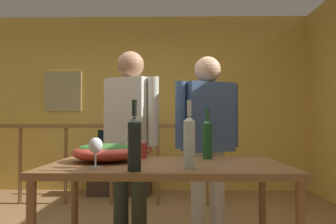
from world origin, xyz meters
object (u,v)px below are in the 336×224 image
(serving_table, at_px, (167,176))
(wine_glass, at_px, (96,147))
(salad_bowl, at_px, (106,151))
(tv_console, at_px, (120,177))
(wine_bottle_green, at_px, (207,138))
(flat_screen_tv, at_px, (120,143))
(person_standing_left, at_px, (130,132))
(wine_bottle_dark, at_px, (134,142))
(wine_bottle_clear, at_px, (189,141))
(person_standing_right, at_px, (208,134))
(framed_picture, at_px, (63,91))
(mug_red, at_px, (141,150))
(stair_railing, at_px, (126,152))

(serving_table, relative_size, wine_glass, 8.55)
(serving_table, xyz_separation_m, salad_bowl, (-0.39, 0.09, 0.14))
(tv_console, distance_m, wine_bottle_green, 2.94)
(tv_console, xyz_separation_m, flat_screen_tv, (0.00, -0.03, 0.52))
(wine_bottle_green, height_order, person_standing_left, person_standing_left)
(flat_screen_tv, height_order, person_standing_left, person_standing_left)
(serving_table, bearing_deg, tv_console, 104.55)
(wine_bottle_dark, bearing_deg, wine_bottle_clear, 21.80)
(tv_console, xyz_separation_m, serving_table, (0.76, -2.92, 0.49))
(wine_bottle_dark, distance_m, person_standing_left, 1.14)
(salad_bowl, height_order, person_standing_right, person_standing_right)
(wine_bottle_green, bearing_deg, person_standing_right, 84.18)
(salad_bowl, xyz_separation_m, person_standing_right, (0.73, 0.71, 0.09))
(wine_bottle_green, height_order, wine_bottle_dark, wine_bottle_dark)
(framed_picture, distance_m, wine_bottle_clear, 3.94)
(framed_picture, height_order, wine_bottle_green, framed_picture)
(serving_table, bearing_deg, person_standing_left, 112.60)
(framed_picture, distance_m, wine_glass, 3.72)
(person_standing_left, bearing_deg, serving_table, 136.82)
(serving_table, bearing_deg, person_standing_right, 67.40)
(salad_bowl, bearing_deg, wine_bottle_dark, -60.61)
(serving_table, height_order, person_standing_right, person_standing_right)
(wine_bottle_green, bearing_deg, mug_red, 173.59)
(flat_screen_tv, bearing_deg, person_standing_left, -78.47)
(flat_screen_tv, bearing_deg, salad_bowl, -82.63)
(wine_glass, bearing_deg, serving_table, 27.95)
(mug_red, distance_m, person_standing_left, 0.52)
(tv_console, relative_size, wine_bottle_dark, 2.44)
(salad_bowl, bearing_deg, tv_console, 97.29)
(wine_bottle_green, bearing_deg, flat_screen_tv, 111.41)
(wine_bottle_clear, relative_size, mug_red, 3.07)
(mug_red, relative_size, person_standing_right, 0.07)
(wine_bottle_clear, xyz_separation_m, mug_red, (-0.32, 0.52, -0.10))
(salad_bowl, distance_m, mug_red, 0.30)
(tv_console, height_order, wine_bottle_clear, wine_bottle_clear)
(mug_red, distance_m, person_standing_right, 0.72)
(mug_red, bearing_deg, tv_console, 102.26)
(flat_screen_tv, relative_size, person_standing_left, 0.39)
(mug_red, height_order, person_standing_right, person_standing_right)
(flat_screen_tv, height_order, mug_red, flat_screen_tv)
(framed_picture, xyz_separation_m, wine_bottle_green, (2.00, -2.95, -0.60))
(stair_railing, relative_size, wine_bottle_clear, 8.28)
(tv_console, relative_size, wine_bottle_clear, 2.41)
(flat_screen_tv, bearing_deg, wine_glass, -83.25)
(person_standing_right, bearing_deg, wine_bottle_dark, 42.26)
(flat_screen_tv, distance_m, person_standing_left, 2.14)
(framed_picture, distance_m, salad_bowl, 3.46)
(wine_bottle_clear, height_order, person_standing_left, person_standing_left)
(stair_railing, height_order, person_standing_left, person_standing_left)
(framed_picture, bearing_deg, wine_bottle_green, -55.95)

